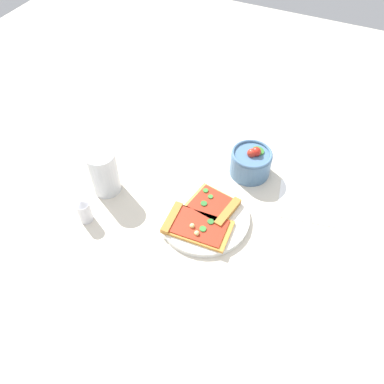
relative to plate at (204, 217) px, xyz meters
The scene contains 8 objects.
ground_plane 0.03m from the plate, 101.44° to the left, with size 2.40×2.40×0.00m, color beige.
plate is the anchor object (origin of this frame).
pizza_slice_near 0.04m from the plate, 169.99° to the left, with size 0.10×0.16×0.02m.
pizza_slice_far 0.04m from the plate, 24.79° to the right, with size 0.11×0.13×0.02m.
salad_bowl 0.21m from the plate, 13.53° to the right, with size 0.11×0.11×0.09m.
soda_glass 0.28m from the plate, 93.77° to the left, with size 0.07×0.07×0.13m.
paper_napkin 0.27m from the plate, 53.94° to the right, with size 0.13×0.15×0.00m, color white.
pepper_shaker 0.29m from the plate, 115.54° to the left, with size 0.03×0.03×0.07m.
Camera 1 is at (-0.53, -0.25, 0.78)m, focal length 36.18 mm.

